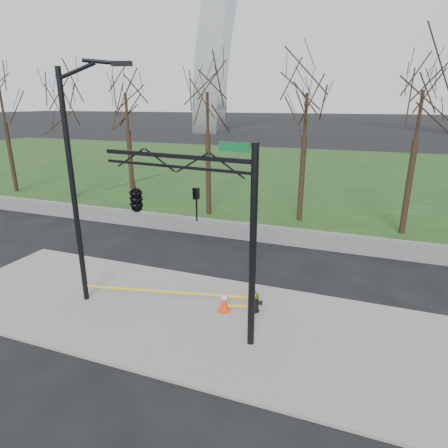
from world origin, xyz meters
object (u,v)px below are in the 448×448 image
(fire_hydrant, at_px, (255,302))
(traffic_cone, at_px, (224,301))
(traffic_signal_mast, at_px, (156,199))
(street_light, at_px, (78,174))

(fire_hydrant, relative_size, traffic_cone, 1.04)
(traffic_cone, bearing_deg, fire_hydrant, 18.37)
(traffic_signal_mast, bearing_deg, traffic_cone, 36.67)
(fire_hydrant, height_order, traffic_signal_mast, traffic_signal_mast)
(traffic_cone, xyz_separation_m, street_light, (-4.80, -0.90, 4.22))
(fire_hydrant, relative_size, street_light, 0.10)
(traffic_signal_mast, bearing_deg, fire_hydrant, 32.94)
(street_light, height_order, traffic_signal_mast, street_light)
(street_light, bearing_deg, fire_hydrant, -3.37)
(street_light, relative_size, traffic_signal_mast, 1.37)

